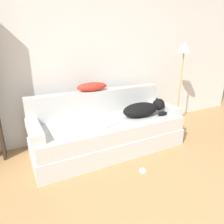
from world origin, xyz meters
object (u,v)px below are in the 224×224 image
(couch, at_px, (109,135))
(throw_pillow, at_px, (92,87))
(dog, at_px, (144,109))
(power_adapter, at_px, (143,171))
(laptop, at_px, (108,123))
(floor_lamp, at_px, (183,63))

(couch, xyz_separation_m, throw_pillow, (-0.10, 0.33, 0.65))
(dog, relative_size, power_adapter, 11.11)
(couch, distance_m, power_adapter, 0.74)
(couch, bearing_deg, laptop, -120.85)
(power_adapter, bearing_deg, floor_lamp, 32.34)
(couch, distance_m, throw_pillow, 0.74)
(throw_pillow, bearing_deg, dog, -32.06)
(floor_lamp, xyz_separation_m, power_adapter, (-1.43, -0.90, -1.14))
(dog, xyz_separation_m, floor_lamp, (0.98, 0.28, 0.60))
(power_adapter, bearing_deg, throw_pillow, 101.26)
(floor_lamp, bearing_deg, couch, -172.47)
(floor_lamp, bearing_deg, laptop, -168.89)
(power_adapter, bearing_deg, laptop, 106.01)
(couch, relative_size, power_adapter, 32.99)
(laptop, height_order, power_adapter, laptop)
(throw_pillow, relative_size, floor_lamp, 0.31)
(laptop, distance_m, floor_lamp, 1.77)
(couch, xyz_separation_m, laptop, (-0.07, -0.11, 0.24))
(laptop, relative_size, floor_lamp, 0.26)
(couch, distance_m, laptop, 0.27)
(throw_pillow, bearing_deg, couch, -72.78)
(laptop, bearing_deg, floor_lamp, -6.80)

